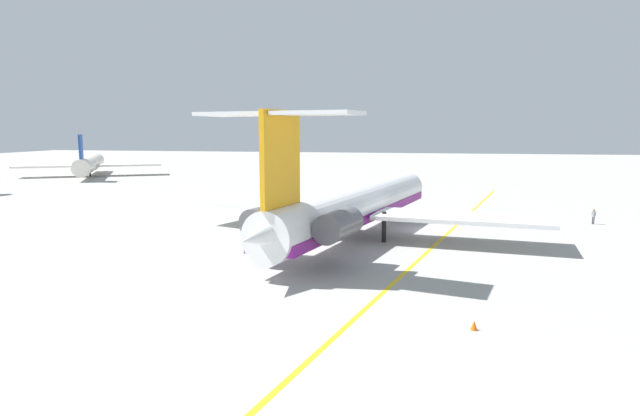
{
  "coord_description": "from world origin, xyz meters",
  "views": [
    {
      "loc": [
        -59.29,
        0.48,
        11.1
      ],
      "look_at": [
        -5.32,
        10.96,
        2.93
      ],
      "focal_mm": 29.91,
      "sensor_mm": 36.0,
      "label": 1
    }
  ],
  "objects": [
    {
      "name": "ground",
      "position": [
        0.0,
        0.0,
        0.0
      ],
      "size": [
        386.36,
        386.36,
        0.0
      ],
      "primitive_type": "plane",
      "color": "#9E9E99"
    },
    {
      "name": "ground_crew_near_nose",
      "position": [
        7.42,
        -19.33,
        1.15
      ],
      "size": [
        0.29,
        0.45,
        1.81
      ],
      "rotation": [
        0.0,
        0.0,
        6.01
      ],
      "color": "black",
      "rests_on": "ground"
    },
    {
      "name": "safety_cone_nose",
      "position": [
        -29.81,
        -2.54,
        0.28
      ],
      "size": [
        0.4,
        0.4,
        0.55
      ],
      "primitive_type": "cone",
      "color": "#EA590F",
      "rests_on": "ground"
    },
    {
      "name": "ground_crew_near_tail",
      "position": [
        13.85,
        22.35,
        1.13
      ],
      "size": [
        0.37,
        0.31,
        1.79
      ],
      "rotation": [
        0.0,
        0.0,
        0.9
      ],
      "color": "black",
      "rests_on": "ground"
    },
    {
      "name": "safety_cone_wingtip",
      "position": [
        17.54,
        16.85,
        0.28
      ],
      "size": [
        0.4,
        0.4,
        0.55
      ],
      "primitive_type": "cone",
      "color": "#EA590F",
      "rests_on": "ground"
    },
    {
      "name": "taxiway_centreline",
      "position": [
        -5.32,
        -1.42,
        0.0
      ],
      "size": [
        92.0,
        21.92,
        0.01
      ],
      "primitive_type": "cube",
      "rotation": [
        0.0,
        0.0,
        -0.23
      ],
      "color": "gold",
      "rests_on": "ground"
    },
    {
      "name": "safety_cone_tail",
      "position": [
        20.84,
        15.13,
        0.28
      ],
      "size": [
        0.4,
        0.4,
        0.55
      ],
      "primitive_type": "cone",
      "color": "#EA590F",
      "rests_on": "ground"
    },
    {
      "name": "main_jetliner",
      "position": [
        -6.49,
        7.25,
        3.4
      ],
      "size": [
        42.38,
        37.86,
        12.48
      ],
      "rotation": [
        0.0,
        0.0,
        -0.24
      ],
      "color": "white",
      "rests_on": "ground"
    },
    {
      "name": "airliner_mid_right",
      "position": [
        55.11,
        78.69,
        2.93
      ],
      "size": [
        31.0,
        31.39,
        9.96
      ],
      "rotation": [
        0.0,
        0.0,
        0.49
      ],
      "color": "silver",
      "rests_on": "ground"
    }
  ]
}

